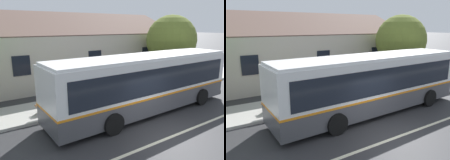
% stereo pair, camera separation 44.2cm
% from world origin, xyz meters
% --- Properties ---
extents(ground_plane, '(300.00, 300.00, 0.00)m').
position_xyz_m(ground_plane, '(0.00, 0.00, 0.00)').
color(ground_plane, '#2D2D30').
extents(sidewalk_far, '(60.00, 3.00, 0.15)m').
position_xyz_m(sidewalk_far, '(0.00, 6.00, 0.07)').
color(sidewalk_far, '#ADAAA3').
rests_on(sidewalk_far, ground).
extents(lane_divider_stripe, '(60.00, 0.16, 0.01)m').
position_xyz_m(lane_divider_stripe, '(0.00, 0.00, 0.00)').
color(lane_divider_stripe, beige).
rests_on(lane_divider_stripe, ground).
extents(community_building, '(23.95, 9.35, 6.94)m').
position_xyz_m(community_building, '(-1.31, 13.75, 2.11)').
color(community_building, beige).
rests_on(community_building, ground).
extents(transit_bus, '(11.38, 2.97, 3.15)m').
position_xyz_m(transit_bus, '(1.12, 2.90, 1.70)').
color(transit_bus, '#47474C').
rests_on(transit_bus, ground).
extents(bench_down_street, '(1.82, 0.51, 0.94)m').
position_xyz_m(bench_down_street, '(-3.36, 5.38, 0.58)').
color(bench_down_street, brown).
rests_on(bench_down_street, sidewalk_far).
extents(street_tree_primary, '(4.11, 4.11, 5.60)m').
position_xyz_m(street_tree_primary, '(7.36, 6.77, 3.41)').
color(street_tree_primary, '#4C3828').
rests_on(street_tree_primary, ground).
extents(bus_stop_sign, '(0.36, 0.07, 2.40)m').
position_xyz_m(bus_stop_sign, '(7.21, 4.99, 1.64)').
color(bus_stop_sign, gray).
rests_on(bus_stop_sign, sidewalk_far).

